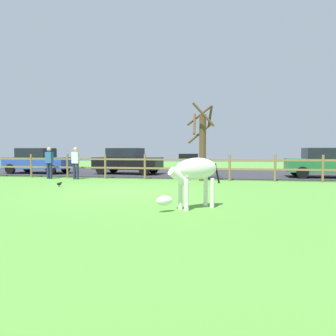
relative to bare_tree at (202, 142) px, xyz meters
name	(u,v)px	position (x,y,z in m)	size (l,w,h in m)	color
ground_plane	(121,192)	(-2.54, -4.83, -1.89)	(60.00, 60.00, 0.00)	#549338
parking_asphalt	(167,173)	(-2.54, 4.47, -1.86)	(28.00, 7.40, 0.05)	#2D2D33
paddock_fence	(145,165)	(-2.92, 0.17, -1.15)	(21.33, 0.11, 1.28)	olive
bare_tree	(202,142)	(0.00, 0.00, 0.00)	(1.43, 1.45, 3.75)	#513A23
zebra	(194,173)	(0.33, -7.56, -0.96)	(1.58, 1.42, 1.41)	white
crow_on_grass	(59,184)	(-5.54, -3.67, -1.76)	(0.21, 0.10, 0.20)	black
parked_car_green	(326,162)	(6.30, 2.35, -1.04)	(4.01, 1.91, 1.56)	#236B38
parked_car_black	(127,161)	(-4.72, 2.96, -1.04)	(4.14, 2.19, 1.56)	black
parked_car_blue	(38,160)	(-10.37, 2.52, -1.04)	(4.02, 1.93, 1.56)	#2D4CAD
visitor_left_of_tree	(76,162)	(-6.43, -0.37, -0.98)	(0.37, 0.24, 1.64)	#232847
visitor_right_of_tree	(49,161)	(-7.92, -0.34, -0.98)	(0.38, 0.26, 1.64)	#232847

